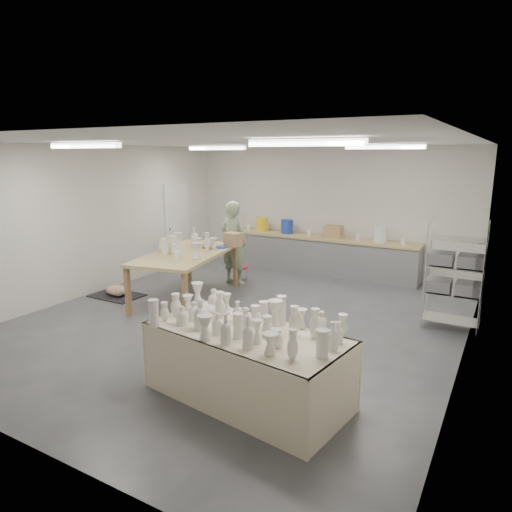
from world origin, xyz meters
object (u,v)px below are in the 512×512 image
Objects in this scene: work_table at (191,252)px; potter at (234,243)px; red_stool at (241,268)px; drying_table at (246,362)px.

potter reaches higher than work_table.
red_stool is at bearing -85.38° from potter.
potter is (-2.73, 4.06, 0.46)m from drying_table.
work_table is (-2.91, 2.75, 0.49)m from drying_table.
drying_table reaches higher than red_stool.
red_stool is at bearing 130.51° from drying_table.
work_table is 1.48× the size of potter.
potter reaches higher than red_stool.
work_table is 6.66× the size of red_stool.
work_table is at bearing 86.94° from potter.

